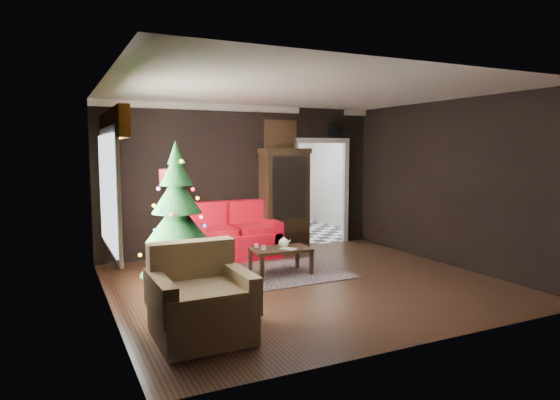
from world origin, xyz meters
name	(u,v)px	position (x,y,z in m)	size (l,w,h in m)	color
floor	(306,283)	(0.00, 0.00, 0.00)	(5.50, 5.50, 0.00)	black
ceiling	(307,91)	(0.00, 0.00, 2.80)	(5.50, 5.50, 0.00)	white
wall_back	(244,179)	(0.00, 2.50, 1.40)	(5.50, 5.50, 0.00)	black
wall_front	(429,207)	(0.00, -2.50, 1.40)	(5.50, 5.50, 0.00)	black
wall_left	(107,197)	(-2.75, 0.00, 1.40)	(5.50, 5.50, 0.00)	black
wall_right	(449,183)	(2.75, 0.00, 1.40)	(5.50, 5.50, 0.00)	black
doorway	(320,194)	(1.70, 2.50, 1.05)	(1.10, 0.10, 2.10)	silver
left_window	(108,191)	(-2.71, 0.20, 1.45)	(0.05, 1.60, 1.40)	white
valance	(113,125)	(-2.63, 0.20, 2.27)	(0.12, 2.10, 0.35)	brown
kitchen_floor	(288,232)	(1.70, 4.00, 0.00)	(3.00, 3.00, 0.00)	white
kitchen_window	(263,160)	(1.70, 5.45, 1.70)	(0.70, 0.06, 0.70)	white
rug	(276,274)	(-0.20, 0.64, 0.01)	(2.15, 1.56, 0.01)	#44333D
loveseat	(233,231)	(-0.40, 2.05, 0.50)	(1.70, 0.90, 1.00)	maroon
curio_cabinet	(284,202)	(0.75, 2.27, 0.95)	(0.90, 0.45, 1.90)	black
floor_lamp	(168,219)	(-1.64, 1.73, 0.83)	(0.28, 0.28, 1.64)	black
christmas_tree	(177,218)	(-1.84, 0.28, 1.05)	(1.02, 1.02, 1.95)	#0D3518
armchair	(201,295)	(-2.00, -1.37, 0.46)	(0.99, 0.99, 1.02)	tan
coffee_table	(281,261)	(-0.13, 0.61, 0.22)	(0.92, 0.55, 0.41)	black
teapot	(284,243)	(-0.08, 0.60, 0.51)	(0.18, 0.18, 0.17)	white
cup_a	(256,246)	(-0.46, 0.81, 0.45)	(0.07, 0.07, 0.06)	white
cup_b	(264,248)	(-0.42, 0.60, 0.46)	(0.08, 0.08, 0.06)	white
book	(285,243)	(-0.15, 0.41, 0.54)	(0.17, 0.02, 0.23)	#7E6356
wall_clock	(333,129)	(1.95, 2.45, 2.38)	(0.32, 0.32, 0.06)	white
painting	(280,135)	(0.75, 2.46, 2.25)	(0.62, 0.05, 0.52)	#C58444
kitchen_counter	(267,208)	(1.70, 5.20, 0.45)	(1.80, 0.60, 0.90)	silver
kitchen_table	(282,219)	(1.40, 3.70, 0.38)	(0.70, 0.70, 0.75)	brown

